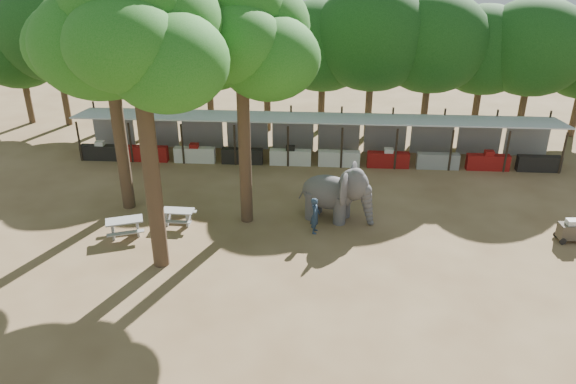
# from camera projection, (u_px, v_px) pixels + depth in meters

# --- Properties ---
(ground) EXTENTS (100.00, 100.00, 0.00)m
(ground) POSITION_uv_depth(u_px,v_px,m) (306.00, 299.00, 20.88)
(ground) COLOR brown
(ground) RESTS_ON ground
(vendor_stalls) EXTENTS (28.00, 2.99, 2.80)m
(vendor_stalls) POSITION_uv_depth(u_px,v_px,m) (315.00, 140.00, 32.84)
(vendor_stalls) COLOR #AEB1B7
(vendor_stalls) RESTS_ON ground
(yard_tree_left) EXTENTS (7.10, 6.90, 11.02)m
(yard_tree_left) POSITION_uv_depth(u_px,v_px,m) (105.00, 36.00, 24.38)
(yard_tree_left) COLOR #332316
(yard_tree_left) RESTS_ON ground
(yard_tree_center) EXTENTS (7.10, 6.90, 12.04)m
(yard_tree_center) POSITION_uv_depth(u_px,v_px,m) (134.00, 34.00, 19.26)
(yard_tree_center) COLOR #332316
(yard_tree_center) RESTS_ON ground
(yard_tree_back) EXTENTS (7.10, 6.90, 11.36)m
(yard_tree_back) POSITION_uv_depth(u_px,v_px,m) (238.00, 34.00, 22.97)
(yard_tree_back) COLOR #332316
(yard_tree_back) RESTS_ON ground
(backdrop_trees) EXTENTS (46.46, 5.95, 8.33)m
(backdrop_trees) POSITION_uv_depth(u_px,v_px,m) (319.00, 48.00, 35.61)
(backdrop_trees) COLOR #332316
(backdrop_trees) RESTS_ON ground
(elephant) EXTENTS (3.66, 2.71, 2.72)m
(elephant) POSITION_uv_depth(u_px,v_px,m) (337.00, 193.00, 26.01)
(elephant) COLOR #423F40
(elephant) RESTS_ON ground
(handler) EXTENTS (0.48, 0.66, 1.70)m
(handler) POSITION_uv_depth(u_px,v_px,m) (315.00, 215.00, 25.06)
(handler) COLOR #26384C
(handler) RESTS_ON ground
(picnic_table_near) EXTENTS (1.99, 1.90, 0.80)m
(picnic_table_near) POSITION_uv_depth(u_px,v_px,m) (125.00, 225.00, 24.91)
(picnic_table_near) COLOR gray
(picnic_table_near) RESTS_ON ground
(picnic_table_far) EXTENTS (1.48, 1.34, 0.72)m
(picnic_table_far) POSITION_uv_depth(u_px,v_px,m) (178.00, 215.00, 25.90)
(picnic_table_far) COLOR gray
(picnic_table_far) RESTS_ON ground
(cart_front) EXTENTS (1.13, 0.79, 1.05)m
(cart_front) POSITION_uv_depth(u_px,v_px,m) (570.00, 231.00, 24.49)
(cart_front) COLOR #3D3429
(cart_front) RESTS_ON ground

